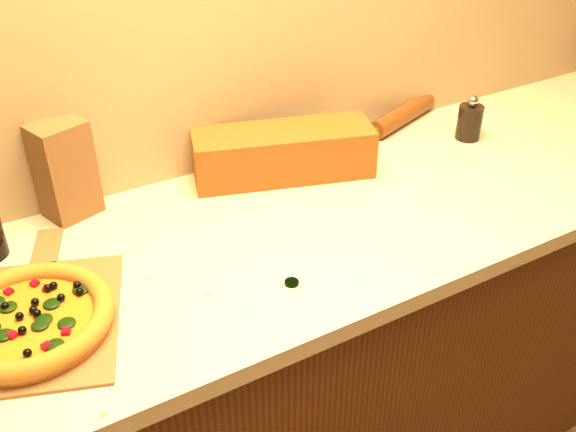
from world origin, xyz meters
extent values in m
cube|color=#47200F|center=(0.00, 1.43, 0.43)|extent=(2.80, 0.65, 0.86)
cube|color=beige|center=(0.00, 1.43, 0.88)|extent=(2.84, 0.68, 0.04)
cube|color=brown|center=(-0.52, 1.38, 0.90)|extent=(0.42, 0.44, 0.01)
cube|color=brown|center=(-0.45, 1.60, 0.90)|extent=(0.10, 0.15, 0.01)
cylinder|color=#B4752D|center=(-0.52, 1.36, 0.91)|extent=(0.29, 0.29, 0.01)
cylinder|color=orange|center=(-0.52, 1.36, 0.92)|extent=(0.24, 0.24, 0.01)
torus|color=#8F521A|center=(-0.52, 1.36, 0.93)|extent=(0.30, 0.30, 0.04)
ellipsoid|color=black|center=(-0.48, 1.39, 0.93)|extent=(0.03, 0.03, 0.01)
sphere|color=black|center=(-0.56, 1.34, 0.94)|extent=(0.02, 0.02, 0.02)
cube|color=maroon|center=(-0.51, 1.31, 0.93)|extent=(0.02, 0.02, 0.01)
cylinder|color=black|center=(-0.05, 1.24, 0.90)|extent=(0.04, 0.04, 0.01)
cylinder|color=black|center=(0.71, 1.55, 0.95)|extent=(0.07, 0.07, 0.10)
sphere|color=silver|center=(0.71, 1.55, 1.01)|extent=(0.03, 0.03, 0.03)
cylinder|color=#5C280F|center=(0.61, 1.72, 0.93)|extent=(0.28, 0.14, 0.06)
cylinder|color=#5C280F|center=(0.77, 1.77, 0.93)|extent=(0.07, 0.04, 0.02)
cylinder|color=#5C280F|center=(0.45, 1.66, 0.93)|extent=(0.07, 0.04, 0.02)
cube|color=brown|center=(0.15, 1.63, 0.96)|extent=(0.47, 0.27, 0.12)
cube|color=brown|center=(-0.36, 1.72, 1.01)|extent=(0.14, 0.12, 0.23)
camera|label=1|loc=(-0.55, 0.39, 1.71)|focal=40.00mm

